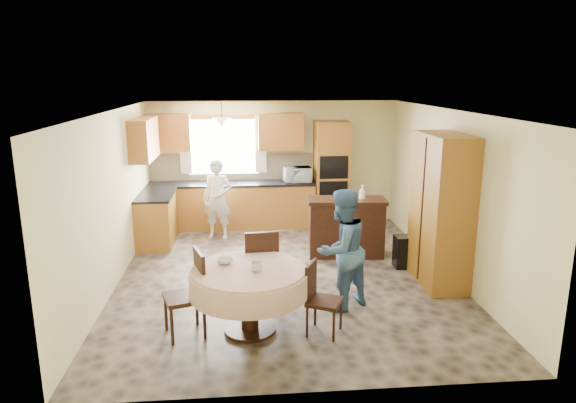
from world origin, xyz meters
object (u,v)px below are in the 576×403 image
at_px(chair_left, 191,289).
at_px(person_sink, 218,199).
at_px(dining_table, 249,283).
at_px(person_dining, 341,249).
at_px(cupboard, 442,210).
at_px(chair_back, 261,264).
at_px(sideboard, 346,229).
at_px(chair_right, 319,295).
at_px(oven_tower, 331,174).

bearing_deg(chair_left, person_sink, 159.36).
bearing_deg(dining_table, person_dining, 24.99).
bearing_deg(cupboard, chair_back, -167.66).
bearing_deg(cupboard, sideboard, 131.33).
relative_size(sideboard, cupboard, 0.59).
xyz_separation_m(dining_table, person_dining, (1.20, 0.56, 0.18)).
height_order(chair_left, chair_right, chair_left).
height_order(dining_table, chair_right, chair_right).
bearing_deg(oven_tower, chair_back, -112.89).
bearing_deg(person_dining, oven_tower, -132.38).
distance_m(oven_tower, cupboard, 3.31).
xyz_separation_m(dining_table, person_sink, (-0.52, 3.73, 0.12)).
xyz_separation_m(oven_tower, chair_left, (-2.41, -4.39, -0.50)).
distance_m(oven_tower, sideboard, 1.95).
bearing_deg(sideboard, dining_table, -118.54).
bearing_deg(oven_tower, chair_right, -101.48).
distance_m(chair_back, person_sink, 3.12).
relative_size(sideboard, dining_table, 0.93).
distance_m(oven_tower, person_dining, 3.88).
xyz_separation_m(oven_tower, person_dining, (-0.52, -3.84, -0.26)).
distance_m(chair_left, chair_right, 1.50).
relative_size(chair_back, chair_right, 1.22).
height_order(person_sink, person_dining, person_dining).
distance_m(dining_table, person_dining, 1.34).
relative_size(dining_table, chair_left, 1.38).
bearing_deg(sideboard, chair_left, -128.12).
bearing_deg(chair_left, dining_table, 70.93).
distance_m(cupboard, chair_right, 2.49).
distance_m(chair_right, person_dining, 0.83).
distance_m(oven_tower, chair_left, 5.03).
xyz_separation_m(chair_back, chair_right, (0.65, -0.80, -0.11)).
distance_m(dining_table, chair_right, 0.83).
height_order(sideboard, person_dining, person_dining).
bearing_deg(person_dining, chair_left, -18.34).
bearing_deg(person_sink, cupboard, -23.21).
height_order(cupboard, chair_left, cupboard).
relative_size(oven_tower, sideboard, 1.63).
height_order(chair_back, person_sink, person_sink).
relative_size(cupboard, dining_table, 1.58).
height_order(cupboard, person_sink, cupboard).
height_order(dining_table, chair_left, chair_left).
bearing_deg(chair_back, chair_left, 33.10).
bearing_deg(oven_tower, person_dining, -97.78).
height_order(sideboard, cupboard, cupboard).
relative_size(oven_tower, chair_back, 2.00).
height_order(oven_tower, sideboard, oven_tower).
relative_size(chair_right, person_sink, 0.58).
bearing_deg(oven_tower, person_sink, -163.47).
relative_size(cupboard, chair_back, 2.08).
relative_size(chair_left, person_sink, 0.68).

